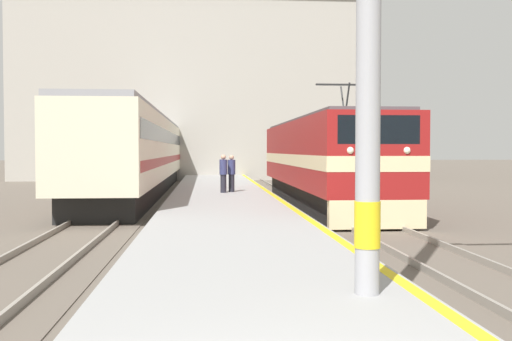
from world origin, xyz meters
The scene contains 10 objects.
ground_plane centered at (0.00, 30.00, 0.00)m, with size 200.00×200.00×0.00m, color #60564C.
platform centered at (0.00, 25.00, 0.21)m, with size 4.38×140.00×0.43m.
rail_track_near centered at (4.04, 25.00, 0.03)m, with size 2.84×140.00×0.16m.
rail_track_far centered at (-4.09, 25.00, 0.03)m, with size 2.84×140.00×0.16m.
locomotive_train centered at (4.04, 20.87, 1.83)m, with size 2.92×16.36×4.55m.
passenger_train centered at (-4.09, 36.57, 2.16)m, with size 2.92×44.97×4.02m.
person_on_platform centered at (0.42, 23.09, 1.28)m, with size 0.34×0.34×1.63m.
second_waiting_passenger centered at (0.05, 22.64, 1.29)m, with size 0.34×0.34×1.65m.
clock_tower centered at (-4.55, 56.77, 13.82)m, with size 4.47×4.47×26.12m.
station_building centered at (-1.65, 45.26, 7.16)m, with size 27.65×9.01×14.28m.
Camera 1 is at (-0.70, -3.35, 2.29)m, focal length 42.00 mm.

